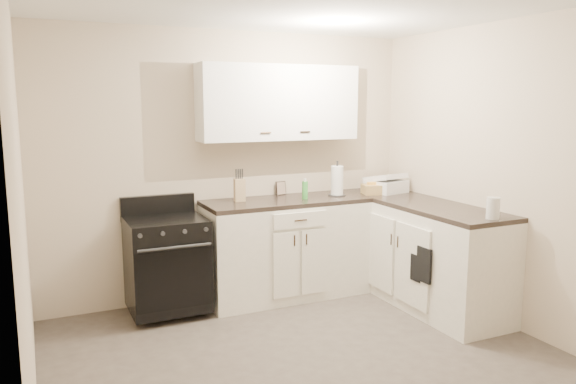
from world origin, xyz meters
name	(u,v)px	position (x,y,z in m)	size (l,w,h in m)	color
floor	(320,370)	(0.00, 0.00, 0.00)	(3.60, 3.60, 0.00)	#473F38
wall_back	(232,165)	(0.00, 1.80, 1.25)	(3.60, 3.60, 0.00)	beige
wall_right	(521,178)	(1.80, 0.00, 1.25)	(3.60, 3.60, 0.00)	beige
wall_left	(22,216)	(-1.80, 0.00, 1.25)	(3.60, 3.60, 0.00)	beige
wall_front	(551,262)	(0.00, -1.80, 1.25)	(3.60, 3.60, 0.00)	beige
base_cabinets_back	(286,250)	(0.43, 1.50, 0.45)	(1.55, 0.60, 0.90)	silver
base_cabinets_right	(419,254)	(1.50, 0.85, 0.45)	(0.60, 1.90, 0.90)	silver
countertop_back	(286,201)	(0.43, 1.50, 0.92)	(1.55, 0.60, 0.04)	black
countertop_right	(421,204)	(1.50, 0.85, 0.92)	(0.60, 1.90, 0.04)	black
upper_cabinets	(279,103)	(0.43, 1.65, 1.84)	(1.55, 0.30, 0.70)	white
stove	(167,264)	(-0.72, 1.48, 0.46)	(0.66, 0.56, 0.80)	black
knife_block	(240,190)	(0.00, 1.59, 1.04)	(0.10, 0.09, 0.21)	tan
paper_towel	(337,181)	(0.97, 1.48, 1.09)	(0.12, 0.12, 0.29)	white
soap_bottle	(305,190)	(0.60, 1.44, 1.02)	(0.06, 0.06, 0.17)	green
picture_frame	(281,188)	(0.49, 1.76, 1.01)	(0.11, 0.01, 0.13)	black
wicker_basket	(377,189)	(1.39, 1.41, 0.99)	(0.28, 0.19, 0.09)	tan
countertop_grill	(386,186)	(1.53, 1.45, 1.00)	(0.34, 0.32, 0.12)	white
glass_jar	(493,208)	(1.52, 0.00, 1.03)	(0.10, 0.10, 0.17)	silver
oven_mitt_near	(424,265)	(1.18, 0.38, 0.51)	(0.02, 0.17, 0.30)	black
oven_mitt_far	(416,268)	(1.18, 0.49, 0.45)	(0.02, 0.13, 0.23)	black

